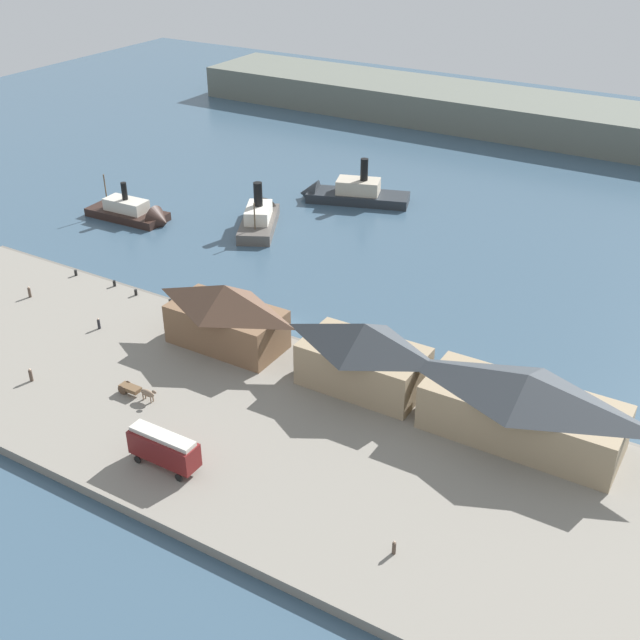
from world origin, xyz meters
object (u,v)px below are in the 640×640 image
object	(u,v)px
ferry_approaching_east	(346,193)
mooring_post_center_east	(76,273)
mooring_post_west	(170,302)
pedestrian_near_east_shed	(31,375)
ferry_approaching_west	(137,214)
mooring_post_center_west	(136,292)
ferry_outer_harbor	(260,217)
mooring_post_east	(114,283)
ferry_shed_customs_shed	(524,406)
ferry_shed_west_terminal	(364,355)
pedestrian_walking_east	(394,548)
horse_cart	(137,390)
pedestrian_by_tram	(99,324)
ferry_shed_east_terminal	(226,315)
street_tram	(164,447)
pedestrian_near_west_shed	(29,292)

from	to	relation	value
ferry_approaching_east	mooring_post_center_east	bearing A→B (deg)	-110.06
mooring_post_west	ferry_approaching_east	distance (m)	52.08
pedestrian_near_east_shed	ferry_approaching_west	xyz separation A→B (m)	(-26.25, 47.90, -0.81)
mooring_post_center_west	ferry_outer_harbor	bearing A→B (deg)	91.57
pedestrian_near_east_shed	mooring_post_east	size ratio (longest dim) A/B	1.98
ferry_shed_customs_shed	mooring_post_west	world-z (taller)	ferry_shed_customs_shed
mooring_post_center_east	mooring_post_center_west	bearing A→B (deg)	-0.70
ferry_shed_west_terminal	ferry_shed_customs_shed	world-z (taller)	ferry_shed_west_terminal
pedestrian_walking_east	ferry_outer_harbor	xyz separation A→B (m)	(-56.70, 60.22, -0.27)
horse_cart	ferry_approaching_east	size ratio (longest dim) A/B	0.26
ferry_shed_west_terminal	horse_cart	size ratio (longest dim) A/B	2.69
ferry_shed_customs_shed	pedestrian_by_tram	size ratio (longest dim) A/B	13.75
ferry_shed_east_terminal	pedestrian_walking_east	world-z (taller)	ferry_shed_east_terminal
street_tram	ferry_shed_west_terminal	bearing A→B (deg)	65.74
pedestrian_walking_east	ferry_approaching_west	xyz separation A→B (m)	(-77.53, 50.52, -0.69)
mooring_post_west	horse_cart	bearing A→B (deg)	-59.40
horse_cart	pedestrian_by_tram	xyz separation A→B (m)	(-15.73, 9.57, -0.20)
ferry_shed_east_terminal	ferry_shed_customs_shed	size ratio (longest dim) A/B	0.70
street_tram	ferry_outer_harbor	size ratio (longest dim) A/B	0.46
ferry_shed_east_terminal	horse_cart	size ratio (longest dim) A/B	2.74
mooring_post_east	ferry_outer_harbor	bearing A→B (deg)	83.32
horse_cart	pedestrian_by_tram	size ratio (longest dim) A/B	3.51
pedestrian_walking_east	mooring_post_east	distance (m)	66.34
ferry_shed_west_terminal	mooring_post_center_east	world-z (taller)	ferry_shed_west_terminal
mooring_post_west	pedestrian_by_tram	bearing A→B (deg)	-111.03
horse_cart	pedestrian_near_east_shed	bearing A→B (deg)	-162.85
ferry_shed_east_terminal	pedestrian_near_west_shed	xyz separation A→B (m)	(-33.25, -4.24, -3.72)
ferry_shed_east_terminal	street_tram	world-z (taller)	ferry_shed_east_terminal
mooring_post_west	ferry_shed_customs_shed	bearing A→B (deg)	-4.18
pedestrian_by_tram	mooring_post_center_west	bearing A→B (deg)	103.53
mooring_post_west	ferry_approaching_east	xyz separation A→B (m)	(0.12, 52.08, -0.09)
ferry_shed_east_terminal	pedestrian_walking_east	distance (m)	42.10
ferry_shed_west_terminal	ferry_approaching_east	size ratio (longest dim) A/B	0.69
mooring_post_center_west	mooring_post_west	size ratio (longest dim) A/B	1.00
ferry_shed_customs_shed	pedestrian_near_west_shed	world-z (taller)	ferry_shed_customs_shed
mooring_post_west	ferry_approaching_east	size ratio (longest dim) A/B	0.04
mooring_post_center_east	mooring_post_west	bearing A→B (deg)	0.34
mooring_post_center_east	ferry_approaching_east	distance (m)	55.57
mooring_post_center_west	mooring_post_east	xyz separation A→B (m)	(-4.82, 0.55, 0.00)
ferry_shed_west_terminal	ferry_outer_harbor	size ratio (longest dim) A/B	0.88
pedestrian_walking_east	pedestrian_near_west_shed	world-z (taller)	pedestrian_near_west_shed
mooring_post_east	ferry_approaching_east	world-z (taller)	ferry_approaching_east
ferry_shed_east_terminal	pedestrian_near_west_shed	size ratio (longest dim) A/B	8.93
pedestrian_near_east_shed	mooring_post_center_east	distance (m)	29.44
pedestrian_near_east_shed	mooring_post_east	world-z (taller)	pedestrian_near_east_shed
pedestrian_near_west_shed	street_tram	bearing A→B (deg)	-24.31
horse_cart	ferry_approaching_west	distance (m)	59.18
ferry_shed_west_terminal	pedestrian_near_west_shed	xyz separation A→B (m)	(-53.27, -4.94, -3.66)
ferry_shed_customs_shed	ferry_outer_harbor	xyz separation A→B (m)	(-61.03, 37.42, -3.80)
pedestrian_near_east_shed	mooring_post_center_west	xyz separation A→B (m)	(-4.50, 23.84, -0.36)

